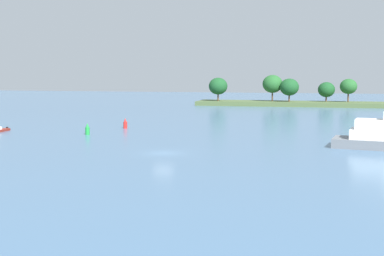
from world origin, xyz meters
TOP-DOWN VIEW (x-y plane):
  - ground_plane at (0.00, 0.00)m, footprint 400.00×400.00m
  - treeline_island at (19.19, 98.36)m, footprint 79.02×12.92m
  - small_motorboat at (-34.00, 16.09)m, footprint 1.68×4.40m
  - channel_buoy_red at (-14.99, 25.66)m, footprint 0.70×0.70m
  - channel_buoy_green at (-17.57, 15.45)m, footprint 0.70×0.70m

SIDE VIEW (x-z plane):
  - ground_plane at x=0.00m, z-range 0.00..0.00m
  - small_motorboat at x=-34.00m, z-range -0.22..0.66m
  - channel_buoy_red at x=-14.99m, z-range -0.14..1.76m
  - channel_buoy_green at x=-17.57m, z-range -0.14..1.76m
  - treeline_island at x=19.19m, z-range -1.71..7.69m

